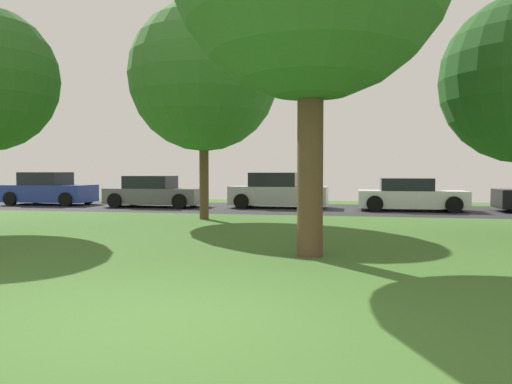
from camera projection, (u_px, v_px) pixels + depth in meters
name	position (u px, v px, depth m)	size (l,w,h in m)	color
ground_plane	(166.00, 318.00, 5.36)	(44.00, 44.00, 0.00)	#3D6628
road_strip	(309.00, 209.00, 21.02)	(44.00, 6.40, 0.01)	#28282B
oak_tree_left	(204.00, 77.00, 16.28)	(4.89, 4.89, 7.13)	brown
parked_car_blue	(49.00, 190.00, 23.55)	(4.05, 2.07, 1.54)	#233893
parked_car_grey	(154.00, 193.00, 22.08)	(4.21, 1.99, 1.38)	slate
parked_car_silver	(278.00, 192.00, 21.55)	(4.16, 1.96, 1.53)	#B7B7BC
parked_car_white	(410.00, 196.00, 19.98)	(4.17, 2.02, 1.31)	white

